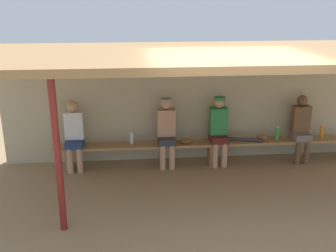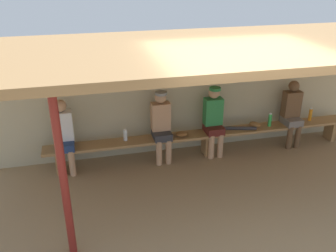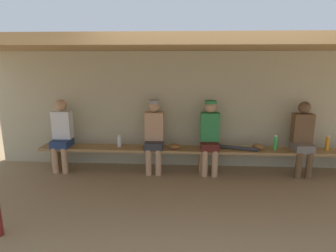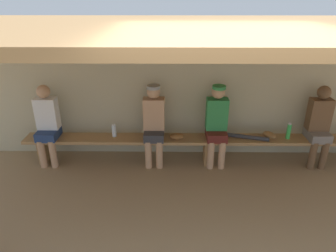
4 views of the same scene
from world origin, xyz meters
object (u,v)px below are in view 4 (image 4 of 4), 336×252
object	(u,v)px
baseball_glove_worn	(269,135)
water_bottle_clear	(289,131)
bench	(207,142)
player_in_red	(154,122)
player_middle	(217,122)
player_in_white	(319,123)
water_bottle_green	(114,131)
baseball_bat	(241,136)
baseball_glove_tan	(177,136)
player_rightmost	(47,122)

from	to	relation	value
baseball_glove_worn	water_bottle_clear	bearing A→B (deg)	53.53
bench	water_bottle_clear	distance (m)	1.33
player_in_red	water_bottle_clear	xyz separation A→B (m)	(2.19, -0.01, -0.16)
player_middle	player_in_white	bearing A→B (deg)	-0.02
bench	baseball_glove_worn	bearing A→B (deg)	1.88
water_bottle_green	baseball_bat	world-z (taller)	water_bottle_green
player_in_white	water_bottle_clear	world-z (taller)	player_in_white
baseball_glove_tan	baseball_bat	bearing A→B (deg)	-179.83
bench	water_bottle_clear	size ratio (longest dim) A/B	21.92
water_bottle_green	baseball_bat	bearing A→B (deg)	-1.20
player_middle	baseball_glove_worn	xyz separation A→B (m)	(0.88, 0.03, -0.24)
water_bottle_clear	baseball_glove_worn	world-z (taller)	water_bottle_clear
water_bottle_green	baseball_glove_worn	bearing A→B (deg)	-0.23
water_bottle_clear	baseball_bat	world-z (taller)	water_bottle_clear
water_bottle_green	baseball_glove_tan	size ratio (longest dim) A/B	0.92
bench	player_in_red	size ratio (longest dim) A/B	4.46
player_middle	water_bottle_clear	distance (m)	1.18
water_bottle_green	baseball_glove_worn	distance (m)	2.56
bench	water_bottle_green	size ratio (longest dim) A/B	27.16
player_in_red	bench	bearing A→B (deg)	-0.23
water_bottle_green	baseball_glove_worn	world-z (taller)	water_bottle_green
player_in_white	water_bottle_clear	xyz separation A→B (m)	(-0.47, -0.01, -0.14)
baseball_bat	water_bottle_clear	bearing A→B (deg)	14.54
water_bottle_green	player_in_red	bearing A→B (deg)	-3.47
bench	player_rightmost	bearing A→B (deg)	179.93
bench	player_rightmost	world-z (taller)	player_rightmost
player_middle	water_bottle_clear	xyz separation A→B (m)	(1.17, -0.01, -0.16)
baseball_glove_worn	baseball_glove_tan	world-z (taller)	same
player_in_white	player_in_red	size ratio (longest dim) A/B	0.99
water_bottle_clear	baseball_glove_tan	size ratio (longest dim) A/B	1.14
baseball_glove_worn	player_in_white	bearing A→B (deg)	59.50
player_in_red	water_bottle_green	distance (m)	0.69
water_bottle_clear	water_bottle_green	size ratio (longest dim) A/B	1.24
water_bottle_clear	player_in_white	bearing A→B (deg)	1.44
player_in_white	baseball_glove_worn	xyz separation A→B (m)	(-0.76, 0.03, -0.22)
baseball_glove_tan	water_bottle_green	bearing A→B (deg)	-6.36
bench	baseball_glove_worn	size ratio (longest dim) A/B	25.00
bench	player_middle	bearing A→B (deg)	1.43
baseball_glove_worn	baseball_bat	distance (m)	0.48
water_bottle_clear	baseball_glove_tan	distance (m)	1.81
player_in_white	baseball_glove_worn	world-z (taller)	player_in_white
baseball_glove_worn	player_rightmost	bearing A→B (deg)	-117.72
water_bottle_green	bench	bearing A→B (deg)	-1.64
bench	water_bottle_green	bearing A→B (deg)	178.36
baseball_bat	water_bottle_green	bearing A→B (deg)	-166.01
player_middle	water_bottle_clear	world-z (taller)	player_middle
player_rightmost	baseball_bat	world-z (taller)	player_rightmost
baseball_bat	bench	bearing A→B (deg)	-164.81
baseball_glove_worn	player_middle	bearing A→B (deg)	-116.25
water_bottle_clear	baseball_glove_tan	world-z (taller)	water_bottle_clear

